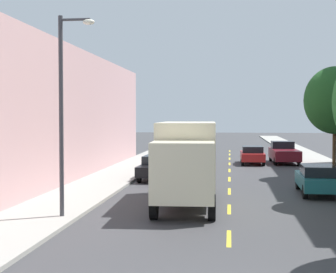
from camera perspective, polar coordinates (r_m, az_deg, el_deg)
name	(u,v)px	position (r m, az deg, el deg)	size (l,w,h in m)	color
ground_plane	(230,166)	(38.99, 6.90, -3.33)	(160.00, 160.00, 0.00)	#38383A
sidewalk_left	(133,167)	(37.67, -3.99, -3.41)	(3.20, 120.00, 0.14)	#99968E
sidewalk_right	(331,169)	(37.67, 17.78, -3.51)	(3.20, 120.00, 0.14)	#99968E
lane_centerline_dashes	(229,174)	(33.52, 6.89, -4.24)	(0.14, 47.20, 0.01)	yellow
street_tree_third	(335,100)	(32.90, 18.17, 3.87)	(3.74, 3.74, 6.72)	#47331E
street_lamp	(65,101)	(18.94, -11.46, 3.87)	(1.35, 0.28, 7.30)	#38383D
delivery_box_truck	(187,159)	(21.88, 2.14, -2.49)	(2.67, 7.95, 3.53)	beige
parked_sedan_teal	(318,179)	(25.87, 16.47, -4.58)	(1.93, 4.55, 1.43)	#195B60
parked_suv_sky	(182,147)	(46.30, 1.59, -1.20)	(1.98, 4.81, 1.93)	#7A9EC6
parked_pickup_burgundy	(284,153)	(42.35, 12.85, -1.80)	(2.14, 5.35, 1.73)	maroon
parked_suv_silver	(194,139)	(62.05, 2.88, -0.32)	(1.98, 4.81, 1.93)	#B2B5BA
parked_sedan_black	(157,167)	(30.67, -1.20, -3.43)	(1.92, 4.55, 1.43)	black
moving_red_sedan	(252,155)	(41.06, 9.42, -2.01)	(1.80, 4.50, 1.43)	#AD1E1E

